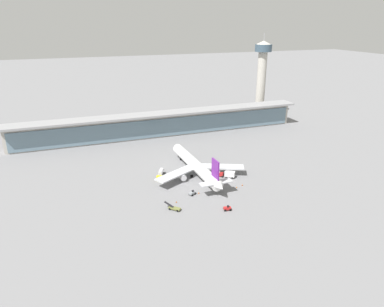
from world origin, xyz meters
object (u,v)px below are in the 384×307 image
Objects in this scene: service_truck_mid_apron_yellow at (161,173)px; safety_cone_delta at (199,193)px; control_tower at (262,73)px; safety_cone_alpha at (242,185)px; service_truck_under_wing_red at (228,174)px; safety_cone_bravo at (220,188)px; service_truck_by_tail_red at (227,208)px; airliner_on_stand at (196,166)px; safety_cone_echo at (237,187)px; safety_cone_charlie at (176,202)px; service_truck_near_nose_grey at (192,193)px; service_truck_on_taxiway_olive at (174,208)px.

safety_cone_delta is at bearing -64.40° from service_truck_mid_apron_yellow.
control_tower reaches higher than safety_cone_alpha.
service_truck_under_wing_red is 10.10× the size of safety_cone_bravo.
service_truck_by_tail_red is 4.44× the size of safety_cone_alpha.
safety_cone_bravo is at bearing -45.56° from service_truck_mid_apron_yellow.
control_tower is at bearing 45.35° from airliner_on_stand.
service_truck_under_wing_red is 10.10× the size of safety_cone_echo.
safety_cone_bravo is 10.22m from safety_cone_delta.
safety_cone_bravo is (20.75, -21.16, -1.39)m from service_truck_mid_apron_yellow.
control_tower reaches higher than safety_cone_bravo.
service_truck_by_tail_red reaches higher than safety_cone_bravo.
service_truck_near_nose_grey is at bearing 25.48° from safety_cone_charlie.
service_truck_on_taxiway_olive is (-19.13, 7.38, -0.07)m from service_truck_by_tail_red.
safety_cone_alpha and safety_cone_charlie have the same top height.
service_truck_under_wing_red is 10.10× the size of safety_cone_charlie.
service_truck_under_wing_red reaches higher than service_truck_mid_apron_yellow.
airliner_on_stand is at bearing 54.53° from service_truck_on_taxiway_olive.
service_truck_by_tail_red is at bearing -105.47° from safety_cone_bravo.
safety_cone_bravo is at bearing 166.63° from safety_cone_echo.
airliner_on_stand reaches higher than service_truck_mid_apron_yellow.
safety_cone_charlie is (-99.14, -105.39, -32.60)m from control_tower.
airliner_on_stand reaches higher than safety_cone_bravo.
safety_cone_bravo is 1.00× the size of safety_cone_charlie.
service_truck_by_tail_red is at bearing -21.11° from service_truck_on_taxiway_olive.
service_truck_mid_apron_yellow is at bearing 158.33° from service_truck_under_wing_red.
safety_cone_alpha is (15.21, -17.53, -4.50)m from airliner_on_stand.
safety_cone_delta is (2.94, 0.31, -0.56)m from service_truck_near_nose_grey.
airliner_on_stand is 17.27× the size of service_truck_near_nose_grey.
control_tower is 137.85m from safety_cone_delta.
safety_cone_alpha is (31.42, -21.73, -1.39)m from service_truck_mid_apron_yellow.
safety_cone_bravo is 7.46m from safety_cone_echo.
service_truck_mid_apron_yellow is at bearing 88.45° from safety_cone_charlie.
safety_cone_alpha is 32.46m from safety_cone_charlie.
airliner_on_stand is 0.96× the size of control_tower.
service_truck_on_taxiway_olive reaches higher than safety_cone_alpha.
safety_cone_charlie and safety_cone_delta have the same top height.
service_truck_mid_apron_yellow reaches higher than safety_cone_echo.
safety_cone_echo is at bearing -124.64° from control_tower.
safety_cone_echo is at bearing -2.66° from safety_cone_delta.
service_truck_under_wing_red is at bearing 31.50° from service_truck_on_taxiway_olive.
safety_cone_echo is at bearing 15.55° from service_truck_on_taxiway_olive.
service_truck_mid_apron_yellow is at bearing 108.84° from service_truck_near_nose_grey.
safety_cone_delta is (11.29, 4.29, 0.00)m from safety_cone_charlie.
service_truck_on_taxiway_olive reaches higher than service_truck_near_nose_grey.
service_truck_on_taxiway_olive is at bearing 158.89° from service_truck_by_tail_red.
service_truck_mid_apron_yellow is 26.41m from safety_cone_charlie.
service_truck_near_nose_grey is at bearing -71.16° from service_truck_mid_apron_yellow.
safety_cone_alpha is 20.85m from safety_cone_delta.
service_truck_mid_apron_yellow is 29.67m from safety_cone_bravo.
safety_cone_bravo is at bearing 13.63° from safety_cone_charlie.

